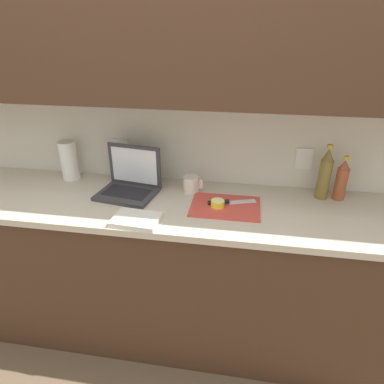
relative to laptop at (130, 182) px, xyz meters
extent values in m
plane|color=brown|center=(0.20, -0.09, -0.99)|extent=(12.00, 12.00, 0.00)
cube|color=silver|center=(0.20, 0.24, 0.31)|extent=(5.20, 0.06, 2.60)
cube|color=white|center=(-0.11, 0.20, 0.12)|extent=(0.09, 0.01, 0.12)
cube|color=white|center=(0.94, 0.20, 0.12)|extent=(0.09, 0.01, 0.12)
cube|color=#472D1E|center=(0.20, 0.05, 0.78)|extent=(4.42, 0.32, 0.70)
cube|color=#472D1E|center=(0.20, -0.09, -0.54)|extent=(2.45, 0.56, 0.89)
cube|color=beige|center=(0.20, -0.09, -0.08)|extent=(2.53, 0.59, 0.03)
cube|color=#9EA3A8|center=(-0.77, -0.06, -0.14)|extent=(0.46, 0.39, 0.16)
cube|color=#333338|center=(-0.01, -0.05, -0.05)|extent=(0.34, 0.28, 0.02)
cube|color=black|center=(-0.01, -0.05, -0.04)|extent=(0.27, 0.18, 0.00)
cube|color=#333338|center=(0.01, 0.07, 0.07)|extent=(0.31, 0.06, 0.24)
cube|color=white|center=(0.01, 0.06, 0.07)|extent=(0.27, 0.05, 0.20)
cube|color=#D1473D|center=(0.54, -0.09, -0.06)|extent=(0.35, 0.26, 0.01)
cube|color=silver|center=(0.62, -0.03, -0.05)|extent=(0.15, 0.08, 0.00)
cylinder|color=black|center=(0.50, -0.07, -0.04)|extent=(0.11, 0.06, 0.02)
cylinder|color=yellow|center=(0.50, -0.10, -0.03)|extent=(0.07, 0.07, 0.03)
cylinder|color=#F4EAA3|center=(0.50, -0.10, -0.02)|extent=(0.06, 0.06, 0.00)
cylinder|color=olive|center=(1.04, 0.10, 0.05)|extent=(0.06, 0.06, 0.22)
cone|color=olive|center=(1.04, 0.10, 0.19)|extent=(0.06, 0.06, 0.07)
cylinder|color=gold|center=(1.04, 0.10, 0.23)|extent=(0.03, 0.03, 0.02)
cylinder|color=#A34C2D|center=(1.13, 0.10, 0.03)|extent=(0.06, 0.06, 0.18)
cone|color=#A34C2D|center=(1.13, 0.10, 0.14)|extent=(0.05, 0.05, 0.05)
cylinder|color=gold|center=(1.13, 0.10, 0.17)|extent=(0.03, 0.03, 0.02)
cylinder|color=silver|center=(0.33, 0.06, -0.01)|extent=(0.09, 0.09, 0.09)
cube|color=silver|center=(0.39, 0.06, -0.01)|extent=(0.02, 0.01, 0.05)
cylinder|color=white|center=(-0.41, 0.12, 0.06)|extent=(0.10, 0.10, 0.23)
cube|color=silver|center=(0.13, -0.30, -0.05)|extent=(0.23, 0.18, 0.02)
camera|label=1|loc=(0.62, -1.64, 0.80)|focal=32.00mm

